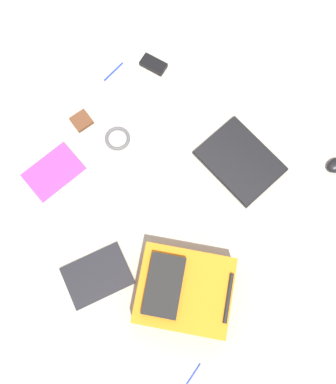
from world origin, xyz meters
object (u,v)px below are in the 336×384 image
backpack (183,291)px  book_manual (97,276)px  pen_blue (191,378)px  cable_coil (118,138)px  laptop (240,161)px  power_brick (153,65)px  book_blue (182,110)px  earbud_pouch (82,121)px  pen_black (113,71)px  book_comic (54,172)px

backpack → book_manual: size_ratio=1.44×
book_manual → pen_blue: bearing=-9.5°
book_manual → cable_coil: size_ratio=2.84×
laptop → power_brick: size_ratio=3.22×
backpack → book_blue: bearing=126.5°
laptop → power_brick: 0.64m
book_manual → earbud_pouch: size_ratio=3.99×
book_manual → earbud_pouch: bearing=134.8°
pen_black → pen_blue: pen_black is taller
book_blue → power_brick: (-0.25, 0.11, 0.00)m
book_comic → earbud_pouch: earbud_pouch is taller
backpack → laptop: size_ratio=1.21×
power_brick → backpack: bearing=-46.3°
book_blue → earbud_pouch: size_ratio=3.52×
book_blue → cable_coil: size_ratio=2.50×
laptop → book_comic: bearing=-139.7°
backpack → book_manual: (-0.34, -0.17, -0.08)m
laptop → pen_blue: 0.97m
backpack → book_comic: size_ratio=1.73×
book_manual → power_brick: 1.05m
cable_coil → pen_black: (-0.24, 0.27, -0.00)m
book_manual → book_blue: book_blue is taller
book_blue → cable_coil: bearing=-117.5°
book_manual → pen_black: bearing=124.5°
backpack → laptop: 0.66m
book_blue → cable_coil: 0.34m
laptop → book_manual: 0.83m
power_brick → pen_blue: 1.45m
pen_blue → earbud_pouch: size_ratio=1.68×
cable_coil → pen_black: size_ratio=0.91×
book_blue → pen_blue: (0.74, -0.95, -0.01)m
laptop → pen_black: laptop is taller
cable_coil → earbud_pouch: size_ratio=1.41×
laptop → cable_coil: bearing=-154.6°
book_manual → pen_black: 0.99m
laptop → book_comic: laptop is taller
book_manual → pen_blue: (0.57, -0.10, -0.00)m
power_brick → pen_black: bearing=-134.1°
book_comic → book_manual: bearing=-28.3°
cable_coil → pen_black: cable_coil is taller
pen_blue → earbud_pouch: 1.25m
backpack → cable_coil: backpack is taller
earbud_pouch → backpack: bearing=-22.6°
book_manual → book_blue: 0.87m
cable_coil → pen_black: bearing=131.7°
book_comic → cable_coil: bearing=66.8°
book_blue → backpack: bearing=-53.5°
book_comic → earbud_pouch: 0.28m
laptop → book_manual: laptop is taller
book_blue → power_brick: bearing=156.8°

